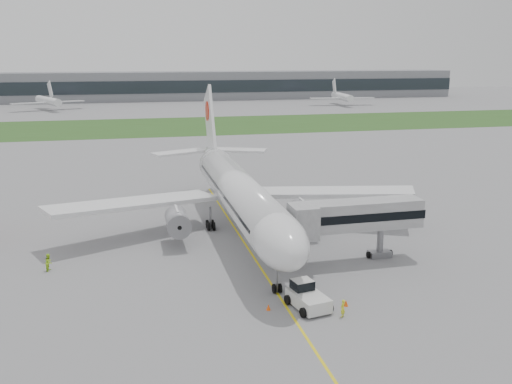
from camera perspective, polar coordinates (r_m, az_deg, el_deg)
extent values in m
plane|color=#959497|center=(69.83, -1.10, -5.22)|extent=(600.00, 600.00, 0.00)
cube|color=#2F531F|center=(186.55, -8.78, 6.52)|extent=(600.00, 50.00, 0.02)
cube|color=gray|center=(295.41, -10.51, 10.37)|extent=(320.00, 22.00, 14.00)
cube|color=#20272E|center=(284.44, -10.40, 10.26)|extent=(320.00, 0.60, 6.00)
cylinder|color=white|center=(72.04, -1.77, 0.01)|extent=(5.00, 38.00, 5.00)
ellipsoid|color=white|center=(53.76, 2.30, -4.76)|extent=(5.00, 11.00, 5.00)
cube|color=black|center=(52.57, 2.60, -4.17)|extent=(3.20, 1.54, 1.14)
cone|color=white|center=(93.11, -4.43, 3.59)|extent=(5.00, 10.53, 6.16)
cube|color=white|center=(72.98, -12.14, -1.09)|extent=(22.13, 13.52, 1.70)
cube|color=white|center=(77.66, 7.39, -0.01)|extent=(22.13, 13.52, 1.70)
cylinder|color=gray|center=(69.24, -7.87, -2.91)|extent=(2.70, 5.20, 2.70)
cylinder|color=gray|center=(72.30, 4.87, -2.12)|extent=(2.70, 5.20, 2.70)
cube|color=white|center=(93.83, -4.62, 6.81)|extent=(0.45, 10.90, 12.76)
cylinder|color=red|center=(94.61, -4.74, 8.08)|extent=(0.60, 3.20, 3.20)
cube|color=white|center=(94.90, -7.65, 3.94)|extent=(9.54, 6.34, 0.35)
cube|color=white|center=(96.32, -1.71, 4.20)|extent=(9.54, 6.34, 0.35)
cylinder|color=gray|center=(55.62, 2.12, -8.57)|extent=(0.24, 0.24, 3.10)
cylinder|color=black|center=(75.70, -4.57, -3.32)|extent=(1.40, 1.10, 1.10)
cylinder|color=black|center=(76.84, 0.16, -3.02)|extent=(1.40, 1.10, 1.10)
cube|color=silver|center=(52.95, 5.26, -10.69)|extent=(3.32, 4.87, 1.19)
cube|color=silver|center=(53.50, 4.65, -9.26)|extent=(2.07, 1.91, 0.99)
cube|color=black|center=(53.48, 4.65, -9.21)|extent=(2.13, 1.97, 0.84)
cylinder|color=black|center=(53.69, 3.19, -10.71)|extent=(0.52, 0.95, 0.89)
cylinder|color=black|center=(54.88, 5.71, -10.19)|extent=(0.52, 0.95, 0.89)
cylinder|color=black|center=(51.31, 4.76, -11.94)|extent=(0.52, 0.95, 0.89)
cylinder|color=black|center=(52.56, 7.37, -11.36)|extent=(0.52, 0.95, 0.89)
cube|color=#B3B3B6|center=(63.70, 10.16, -2.25)|extent=(14.50, 3.35, 3.10)
cube|color=black|center=(63.70, 10.16, -2.25)|extent=(14.71, 3.46, 0.93)
cube|color=#B3B3B6|center=(60.39, 4.73, -2.96)|extent=(2.68, 3.51, 3.51)
cylinder|color=gray|center=(66.42, 12.31, -4.76)|extent=(0.72, 0.72, 3.92)
cube|color=gray|center=(66.93, 12.24, -6.06)|extent=(2.50, 1.49, 0.72)
cylinder|color=black|center=(66.37, 11.19, -6.18)|extent=(0.32, 0.73, 0.72)
cylinder|color=black|center=(67.51, 13.27, -5.94)|extent=(0.32, 0.73, 0.72)
cone|color=#FF540D|center=(52.58, 1.25, -11.44)|extent=(0.41, 0.41, 0.56)
cone|color=#FF540D|center=(53.95, 8.98, -10.91)|extent=(0.44, 0.44, 0.60)
imported|color=yellow|center=(51.68, 8.66, -11.42)|extent=(0.69, 0.69, 1.62)
imported|color=#B1EB27|center=(65.09, -20.01, -6.62)|extent=(0.91, 1.06, 1.90)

